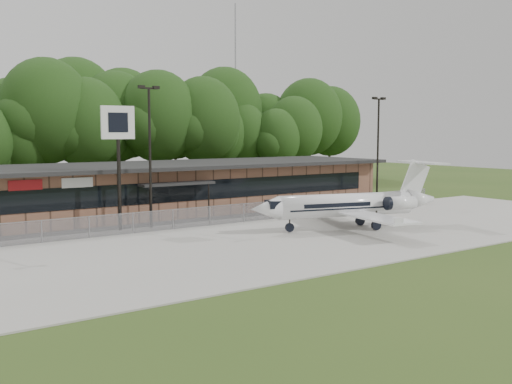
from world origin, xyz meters
TOP-DOWN VIEW (x-y plane):
  - ground at (0.00, 0.00)m, footprint 160.00×160.00m
  - apron at (0.00, 8.00)m, footprint 64.00×18.00m
  - parking_lot at (0.00, 19.50)m, footprint 50.00×9.00m
  - terminal at (-0.00, 23.94)m, footprint 41.00×11.65m
  - fence at (0.00, 15.00)m, footprint 46.00×0.04m
  - treeline at (0.00, 42.00)m, footprint 72.00×12.00m
  - radio_mast at (22.00, 48.00)m, footprint 0.20×0.20m
  - light_pole_mid at (-5.00, 16.50)m, footprint 1.55×0.30m
  - light_pole_right at (18.00, 16.50)m, footprint 1.55×0.30m
  - business_jet at (6.69, 8.02)m, footprint 14.50×13.03m
  - pole_sign at (-7.23, 16.79)m, footprint 2.31×0.56m

SIDE VIEW (x-z plane):
  - ground at x=0.00m, z-range 0.00..0.00m
  - parking_lot at x=0.00m, z-range 0.00..0.06m
  - apron at x=0.00m, z-range 0.00..0.08m
  - fence at x=0.00m, z-range 0.02..1.54m
  - business_jet at x=6.69m, z-range -0.70..4.21m
  - terminal at x=0.00m, z-range 0.03..4.33m
  - light_pole_mid at x=-5.00m, z-range 0.86..11.09m
  - light_pole_right at x=18.00m, z-range 0.86..11.09m
  - pole_sign at x=-7.23m, z-range 2.32..11.10m
  - treeline at x=0.00m, z-range 0.00..15.00m
  - radio_mast at x=22.00m, z-range 0.00..25.00m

